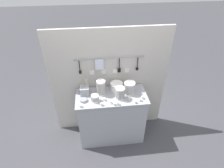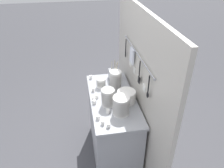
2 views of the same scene
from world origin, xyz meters
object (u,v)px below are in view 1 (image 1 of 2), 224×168
cup_edge_far (129,97)px  cup_front_right (81,106)px  cup_by_caddy (111,102)px  cup_edge_near (140,100)px  cutlery_caddy (85,91)px  cup_back_left (114,104)px  bowl_stack_back_corner (101,88)px  cup_front_left (143,97)px  cup_mid_row (135,102)px  bowl_stack_tall_left (95,98)px  cup_beside_plates (102,104)px  bowl_stack_short_front (129,88)px  bowl_stack_nested_right (120,93)px  cup_centre (118,104)px  steel_mixing_bowl (84,100)px  plate_stack (117,87)px  cup_back_right (104,99)px

cup_edge_far → cup_front_right: (-0.72, -0.11, 0.00)m
cup_by_caddy → cup_edge_near: (0.44, 0.01, 0.00)m
cutlery_caddy → cup_back_left: 0.53m
cup_edge_near → bowl_stack_back_corner: bearing=157.8°
cup_back_left → cup_front_left: same height
cup_mid_row → cup_front_right: same height
bowl_stack_tall_left → cup_beside_plates: size_ratio=2.50×
cup_edge_far → cup_beside_plates: (-0.42, -0.11, 0.00)m
bowl_stack_tall_left → cup_by_caddy: bowl_stack_tall_left is taller
cup_front_left → bowl_stack_short_front: bearing=138.1°
bowl_stack_nested_right → bowl_stack_back_corner: bearing=154.0°
bowl_stack_tall_left → cup_edge_far: bowl_stack_tall_left is taller
cup_centre → cup_beside_plates: bearing=176.8°
steel_mixing_bowl → cup_front_left: cup_front_left is taller
cup_centre → cup_by_caddy: bearing=159.6°
cup_centre → cup_by_caddy: (-0.10, 0.04, 0.00)m
cup_edge_far → cup_beside_plates: size_ratio=1.00×
bowl_stack_tall_left → cup_edge_far: 0.52m
bowl_stack_nested_right → cup_back_left: size_ratio=4.34×
steel_mixing_bowl → cup_by_caddy: 0.41m
cup_edge_far → bowl_stack_nested_right: bearing=170.4°
cutlery_caddy → cup_by_caddy: 0.47m
bowl_stack_tall_left → cup_front_left: size_ratio=2.50×
cup_front_left → steel_mixing_bowl: bearing=176.9°
cup_back_left → cup_edge_near: bearing=6.7°
bowl_stack_short_front → plate_stack: bowl_stack_short_front is taller
bowl_stack_tall_left → steel_mixing_bowl: bearing=172.2°
bowl_stack_back_corner → cup_back_left: bearing=-58.3°
cup_beside_plates → cup_edge_near: size_ratio=1.00×
cup_beside_plates → bowl_stack_nested_right: bearing=24.4°
bowl_stack_short_front → bowl_stack_nested_right: (-0.16, -0.11, -0.00)m
cup_mid_row → cup_by_caddy: bearing=175.4°
bowl_stack_short_front → cup_by_caddy: (-0.31, -0.21, -0.08)m
steel_mixing_bowl → cup_edge_far: 0.69m
cutlery_caddy → cup_back_left: cutlery_caddy is taller
bowl_stack_short_front → cup_back_right: 0.43m
cup_edge_near → bowl_stack_short_front: bearing=122.2°
bowl_stack_back_corner → cup_front_right: bearing=-139.8°
cup_beside_plates → cutlery_caddy: bearing=128.9°
cutlery_caddy → cup_front_right: size_ratio=6.26×
cup_edge_far → cup_back_left: same height
cutlery_caddy → cup_front_left: 0.90m
cup_beside_plates → cup_edge_near: (0.58, 0.03, 0.00)m
bowl_stack_short_front → cup_beside_plates: bearing=-152.2°
bowl_stack_short_front → cup_front_left: bowl_stack_short_front is taller
bowl_stack_tall_left → cup_beside_plates: bowl_stack_tall_left is taller
cup_edge_near → bowl_stack_nested_right: bearing=161.6°
bowl_stack_nested_right → bowl_stack_back_corner: 0.31m
bowl_stack_short_front → cup_back_left: bowl_stack_short_front is taller
bowl_stack_nested_right → cup_edge_near: 0.32m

